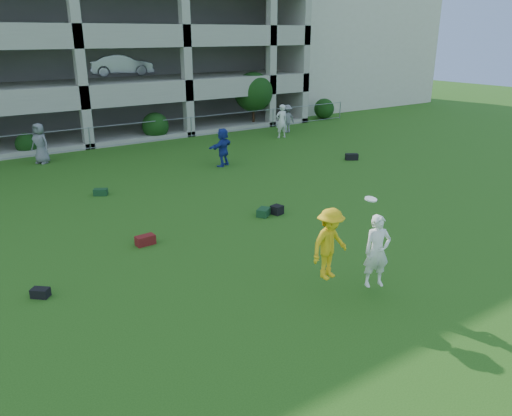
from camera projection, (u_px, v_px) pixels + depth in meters
ground at (340, 297)px, 11.69m from camera, size 100.00×100.00×0.00m
stucco_building at (313, 43)px, 44.09m from camera, size 16.00×14.00×10.00m
bystander_c at (40, 143)px, 23.39m from camera, size 1.03×1.10×1.89m
bystander_d at (223, 147)px, 22.93m from camera, size 1.69×1.19×1.76m
bystander_e at (282, 121)px, 29.14m from camera, size 0.77×0.57×1.94m
bystander_f at (287, 119)px, 30.72m from camera, size 1.10×0.64×1.70m
bag_red_a at (145, 240)px, 14.51m from camera, size 0.56×0.32×0.28m
bag_black_b at (40, 293)px, 11.63m from camera, size 0.46×0.45×0.22m
bag_green_c at (264, 212)px, 16.81m from camera, size 0.61×0.57×0.26m
crate_d at (277, 210)px, 16.98m from camera, size 0.42×0.42×0.30m
bag_black_e at (352, 157)px, 24.26m from camera, size 0.67×0.57×0.30m
bag_green_g at (101, 192)px, 18.96m from camera, size 0.58×0.52×0.25m
frisbee_contest at (343, 246)px, 11.35m from camera, size 1.92×1.25×2.22m
parking_garage at (37, 30)px, 31.23m from camera, size 30.00×14.00×12.00m
fence at (90, 138)px, 26.26m from camera, size 36.06×0.06×1.20m
shrub_row at (163, 112)px, 28.96m from camera, size 34.38×2.52×3.50m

